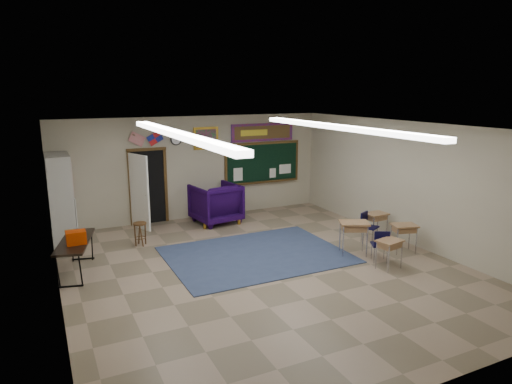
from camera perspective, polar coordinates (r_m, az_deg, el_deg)
name	(u,v)px	position (r m, az deg, el deg)	size (l,w,h in m)	color
floor	(264,268)	(9.88, 1.00, -9.52)	(9.00, 9.00, 0.00)	gray
back_wall	(195,168)	(13.51, -7.63, 3.03)	(8.00, 0.04, 3.00)	#B9B196
front_wall	(434,280)	(5.96, 21.31, -10.22)	(8.00, 0.04, 3.00)	#B9B196
left_wall	(54,225)	(8.46, -23.96, -3.75)	(0.04, 9.00, 3.00)	#B9B196
right_wall	(410,183)	(11.74, 18.73, 1.03)	(0.04, 9.00, 3.00)	#B9B196
ceiling	(265,127)	(9.18, 1.08, 8.09)	(8.00, 9.00, 0.04)	silver
area_rug	(256,255)	(10.63, 0.01, -7.83)	(4.00, 3.00, 0.02)	#334162
fluorescent_strips	(265,130)	(9.19, 1.07, 7.71)	(3.86, 6.00, 0.10)	white
doorway	(146,188)	(13.07, -13.62, 0.49)	(1.10, 0.89, 2.16)	black
chalkboard	(263,164)	(14.31, 0.83, 3.54)	(2.55, 0.14, 1.30)	#513717
bulletin_board	(263,132)	(14.19, 0.83, 7.47)	(2.10, 0.05, 0.55)	#B60F15
framed_art_print	(206,138)	(13.47, -6.27, 6.70)	(0.75, 0.05, 0.65)	#A67B20
wall_clock	(176,140)	(13.20, -9.97, 6.46)	(0.32, 0.05, 0.32)	black
wall_flags	(146,136)	(12.96, -13.59, 6.76)	(1.16, 0.06, 0.70)	red
storage_cabinet	(61,198)	(12.31, -23.21, -0.75)	(0.59, 1.25, 2.20)	#B2B3AE
wingback_armchair	(216,203)	(13.09, -5.05, -1.41)	(1.20, 1.24, 1.13)	#190533
student_chair_reading	(204,209)	(13.06, -6.58, -2.17)	(0.41, 0.41, 0.82)	black
student_chair_desk_a	(380,245)	(10.51, 15.21, -6.45)	(0.37, 0.37, 0.74)	black
student_chair_desk_b	(370,228)	(11.71, 14.03, -4.36)	(0.38, 0.38, 0.76)	black
student_desk_front_left	(354,236)	(10.78, 12.09, -5.43)	(0.80, 0.72, 0.78)	#9F754A
student_desk_front_right	(376,224)	(12.07, 14.73, -3.92)	(0.58, 0.45, 0.67)	#9F754A
student_desk_back_left	(389,253)	(10.15, 16.30, -7.29)	(0.60, 0.50, 0.64)	#9F754A
student_desk_back_right	(404,237)	(11.24, 17.98, -5.35)	(0.66, 0.57, 0.67)	#9F754A
folding_table	(76,255)	(10.24, -21.56, -7.35)	(0.97, 1.78, 0.96)	black
wooden_stool	(140,234)	(11.54, -14.27, -5.07)	(0.32, 0.32, 0.57)	#533419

